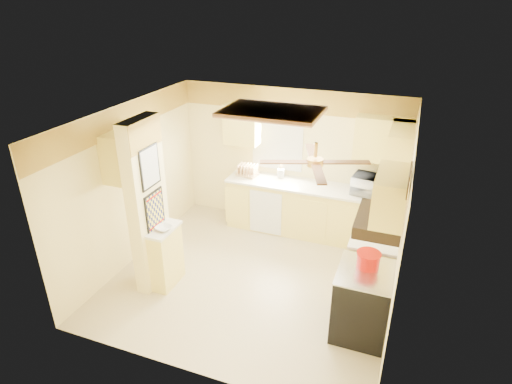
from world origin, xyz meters
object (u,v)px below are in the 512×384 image
at_px(bowl, 164,228).
at_px(kettle, 373,230).
at_px(dutch_oven, 368,260).
at_px(stove, 362,301).
at_px(microwave, 371,186).

bearing_deg(bowl, kettle, 16.70).
xyz_separation_m(dutch_oven, kettle, (-0.03, 0.68, 0.03)).
bearing_deg(stove, bowl, -179.18).
relative_size(bowl, dutch_oven, 0.75).
distance_m(microwave, kettle, 1.37).
height_order(stove, kettle, kettle).
bearing_deg(bowl, microwave, 40.45).
height_order(dutch_oven, kettle, kettle).
xyz_separation_m(stove, bowl, (-2.76, -0.04, 0.51)).
bearing_deg(stove, dutch_oven, 88.50).
height_order(microwave, bowl, microwave).
relative_size(stove, kettle, 4.00).
xyz_separation_m(bowl, dutch_oven, (2.77, 0.14, 0.05)).
relative_size(stove, bowl, 4.13).
bearing_deg(kettle, microwave, 98.12).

